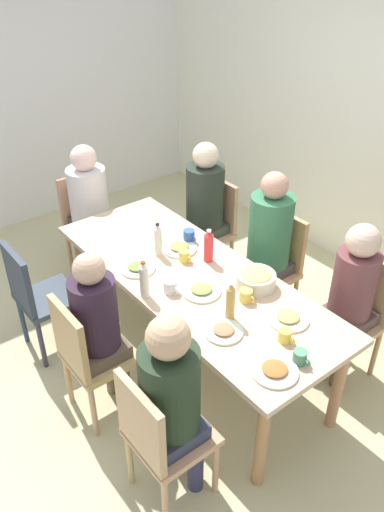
% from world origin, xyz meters
% --- Properties ---
extents(ground_plane, '(6.60, 6.60, 0.00)m').
position_xyz_m(ground_plane, '(0.00, 0.00, 0.00)').
color(ground_plane, '#BEB98C').
extents(wall_left, '(0.12, 4.13, 2.60)m').
position_xyz_m(wall_left, '(-2.81, 0.00, 1.30)').
color(wall_left, silver).
rests_on(wall_left, ground_plane).
extents(dining_table, '(2.25, 0.85, 0.75)m').
position_xyz_m(dining_table, '(0.00, 0.00, 0.67)').
color(dining_table, '#CEAD8C').
rests_on(dining_table, ground_plane).
extents(chair_0, '(0.40, 0.40, 0.90)m').
position_xyz_m(chair_0, '(-0.75, -0.80, 0.51)').
color(chair_0, '#313D4A').
rests_on(chair_0, ground_plane).
extents(chair_1, '(0.40, 0.40, 0.90)m').
position_xyz_m(chair_1, '(0.75, 0.80, 0.51)').
color(chair_1, tan).
rests_on(chair_1, ground_plane).
extents(person_1, '(0.30, 0.30, 1.21)m').
position_xyz_m(person_1, '(0.75, 0.71, 0.72)').
color(person_1, brown).
rests_on(person_1, ground_plane).
extents(chair_2, '(0.40, 0.40, 0.90)m').
position_xyz_m(chair_2, '(0.00, -0.80, 0.51)').
color(chair_2, tan).
rests_on(chair_2, ground_plane).
extents(person_2, '(0.30, 0.30, 1.20)m').
position_xyz_m(person_2, '(0.00, -0.71, 0.71)').
color(person_2, brown).
rests_on(person_2, ground_plane).
extents(chair_3, '(0.40, 0.40, 0.90)m').
position_xyz_m(chair_3, '(-0.75, 0.80, 0.51)').
color(chair_3, tan).
rests_on(chair_3, ground_plane).
extents(person_3, '(0.32, 0.32, 1.27)m').
position_xyz_m(person_3, '(-0.75, 0.71, 0.76)').
color(person_3, '#42443E').
rests_on(person_3, ground_plane).
extents(chair_4, '(0.40, 0.40, 0.90)m').
position_xyz_m(chair_4, '(0.75, -0.80, 0.51)').
color(chair_4, tan).
rests_on(chair_4, ground_plane).
extents(person_4, '(0.31, 0.31, 1.24)m').
position_xyz_m(person_4, '(0.75, -0.71, 0.75)').
color(person_4, '#333448').
rests_on(person_4, ground_plane).
extents(chair_5, '(0.40, 0.40, 0.90)m').
position_xyz_m(chair_5, '(-1.50, 0.00, 0.51)').
color(chair_5, tan).
rests_on(chair_5, ground_plane).
extents(person_5, '(0.33, 0.33, 1.22)m').
position_xyz_m(person_5, '(-1.42, 0.00, 0.74)').
color(person_5, '#3C474A').
rests_on(person_5, ground_plane).
extents(chair_6, '(0.40, 0.40, 0.90)m').
position_xyz_m(chair_6, '(0.00, 0.80, 0.51)').
color(chair_6, tan).
rests_on(chair_6, ground_plane).
extents(person_6, '(0.32, 0.32, 1.28)m').
position_xyz_m(person_6, '(-0.00, 0.71, 0.77)').
color(person_6, '#3B3B4B').
rests_on(person_6, ground_plane).
extents(plate_0, '(0.22, 0.22, 0.04)m').
position_xyz_m(plate_0, '(0.56, -0.21, 0.76)').
color(plate_0, silver).
rests_on(plate_0, dining_table).
extents(plate_1, '(0.25, 0.25, 0.04)m').
position_xyz_m(plate_1, '(0.71, 0.16, 0.76)').
color(plate_1, white).
rests_on(plate_1, dining_table).
extents(plate_2, '(0.24, 0.24, 0.04)m').
position_xyz_m(plate_2, '(-0.28, -0.25, 0.76)').
color(plate_2, silver).
rests_on(plate_2, dining_table).
extents(plate_3, '(0.25, 0.25, 0.04)m').
position_xyz_m(plate_3, '(-0.30, 0.12, 0.76)').
color(plate_3, white).
rests_on(plate_3, dining_table).
extents(plate_4, '(0.25, 0.25, 0.04)m').
position_xyz_m(plate_4, '(0.95, -0.20, 0.76)').
color(plate_4, white).
rests_on(plate_4, dining_table).
extents(plate_5, '(0.25, 0.25, 0.04)m').
position_xyz_m(plate_5, '(0.19, -0.07, 0.76)').
color(plate_5, silver).
rests_on(plate_5, dining_table).
extents(bowl_0, '(0.25, 0.25, 0.12)m').
position_xyz_m(bowl_0, '(0.35, 0.24, 0.80)').
color(bowl_0, beige).
rests_on(bowl_0, dining_table).
extents(cup_0, '(0.12, 0.08, 0.08)m').
position_xyz_m(cup_0, '(0.42, 0.09, 0.79)').
color(cup_0, '#E0C750').
rests_on(cup_0, dining_table).
extents(cup_1, '(0.11, 0.08, 0.08)m').
position_xyz_m(cup_1, '(-0.16, 0.06, 0.78)').
color(cup_1, '#E3CE4D').
rests_on(cup_1, dining_table).
extents(cup_2, '(0.12, 0.08, 0.09)m').
position_xyz_m(cup_2, '(-0.35, 0.25, 0.79)').
color(cup_2, '#355AA1').
rests_on(cup_2, dining_table).
extents(cup_3, '(0.11, 0.08, 0.08)m').
position_xyz_m(cup_3, '(0.99, -0.05, 0.78)').
color(cup_3, '#4D8763').
rests_on(cup_3, dining_table).
extents(cup_4, '(0.13, 0.09, 0.08)m').
position_xyz_m(cup_4, '(0.06, -0.22, 0.79)').
color(cup_4, white).
rests_on(cup_4, dining_table).
extents(cup_5, '(0.11, 0.07, 0.08)m').
position_xyz_m(cup_5, '(0.82, 0.02, 0.78)').
color(cup_5, '#ECC848').
rests_on(cup_5, dining_table).
extents(bottle_0, '(0.06, 0.06, 0.24)m').
position_xyz_m(bottle_0, '(-0.07, 0.20, 0.86)').
color(bottle_0, red).
rests_on(bottle_0, dining_table).
extents(bottle_1, '(0.05, 0.05, 0.26)m').
position_xyz_m(bottle_1, '(0.48, -0.10, 0.87)').
color(bottle_1, tan).
rests_on(bottle_1, dining_table).
extents(bottle_2, '(0.06, 0.06, 0.26)m').
position_xyz_m(bottle_2, '(-0.00, -0.37, 0.87)').
color(bottle_2, silver).
rests_on(bottle_2, dining_table).
extents(bottle_3, '(0.05, 0.05, 0.25)m').
position_xyz_m(bottle_3, '(-0.34, -0.03, 0.86)').
color(bottle_3, silver).
rests_on(bottle_3, dining_table).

